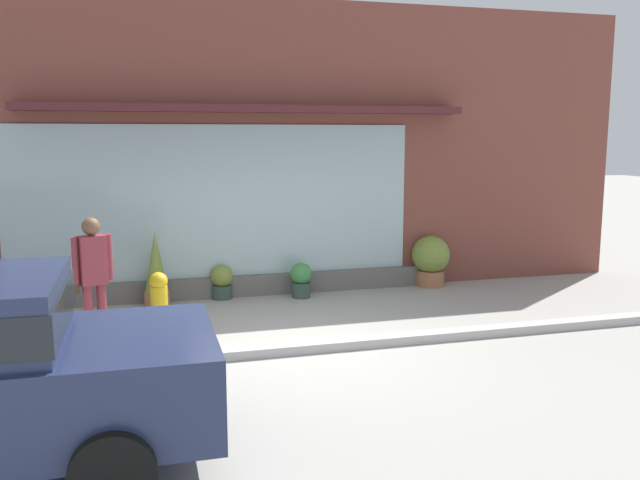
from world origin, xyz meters
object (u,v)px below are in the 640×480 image
potted_plant_trailing_edge (156,270)px  potted_plant_window_left (301,279)px  potted_plant_window_center (222,281)px  pedestrian_with_handbag (91,272)px  fire_hydrant (160,309)px  potted_plant_corner_tall (431,259)px

potted_plant_trailing_edge → potted_plant_window_left: bearing=-1.3°
potted_plant_window_center → potted_plant_trailing_edge: potted_plant_trailing_edge is taller
pedestrian_with_handbag → potted_plant_trailing_edge: bearing=-136.2°
potted_plant_window_left → potted_plant_trailing_edge: 2.38m
pedestrian_with_handbag → potted_plant_window_left: pedestrian_with_handbag is taller
pedestrian_with_handbag → potted_plant_trailing_edge: size_ratio=1.40×
potted_plant_window_center → fire_hydrant: bearing=-116.3°
fire_hydrant → potted_plant_window_center: (1.10, 2.22, -0.17)m
pedestrian_with_handbag → potted_plant_corner_tall: bearing=177.9°
fire_hydrant → potted_plant_window_left: (2.40, 1.94, -0.15)m
pedestrian_with_handbag → potted_plant_corner_tall: 6.10m
pedestrian_with_handbag → potted_plant_window_center: size_ratio=2.94×
potted_plant_corner_tall → potted_plant_window_left: (-2.48, -0.23, -0.18)m
fire_hydrant → potted_plant_corner_tall: size_ratio=1.04×
potted_plant_trailing_edge → pedestrian_with_handbag: bearing=-113.6°
potted_plant_window_center → potted_plant_trailing_edge: (-1.07, -0.23, 0.29)m
potted_plant_window_center → potted_plant_window_left: (1.30, -0.28, 0.02)m
fire_hydrant → pedestrian_with_handbag: 0.98m
potted_plant_window_center → potted_plant_corner_tall: (3.78, -0.05, 0.20)m
potted_plant_window_left → potted_plant_trailing_edge: (-2.37, 0.05, 0.27)m
potted_plant_corner_tall → potted_plant_trailing_edge: 4.85m
fire_hydrant → potted_plant_corner_tall: fire_hydrant is taller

